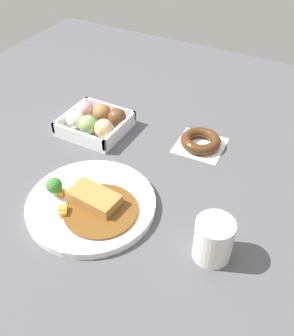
{
  "coord_description": "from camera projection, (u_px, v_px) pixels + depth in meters",
  "views": [
    {
      "loc": [
        0.38,
        -0.62,
        0.64
      ],
      "look_at": [
        0.05,
        0.0,
        0.03
      ],
      "focal_mm": 41.24,
      "sensor_mm": 36.0,
      "label": 1
    }
  ],
  "objects": [
    {
      "name": "ground_plane",
      "position": [
        131.0,
        172.0,
        0.96
      ],
      "size": [
        1.6,
        1.6,
        0.0
      ],
      "primitive_type": "plane",
      "color": "#4C4C51"
    },
    {
      "name": "curry_plate",
      "position": [
        91.0,
        203.0,
        0.86
      ],
      "size": [
        0.29,
        0.29,
        0.07
      ],
      "color": "white",
      "rests_on": "ground_plane"
    },
    {
      "name": "donut_box",
      "position": [
        95.0,
        121.0,
        1.08
      ],
      "size": [
        0.17,
        0.16,
        0.06
      ],
      "color": "white",
      "rests_on": "ground_plane"
    },
    {
      "name": "chocolate_ring_donut",
      "position": [
        201.0,
        141.0,
        1.04
      ],
      "size": [
        0.13,
        0.13,
        0.03
      ],
      "color": "white",
      "rests_on": "ground_plane"
    },
    {
      "name": "coffee_mug",
      "position": [
        213.0,
        240.0,
        0.74
      ],
      "size": [
        0.08,
        0.08,
        0.09
      ],
      "primitive_type": "cylinder",
      "color": "silver",
      "rests_on": "ground_plane"
    }
  ]
}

